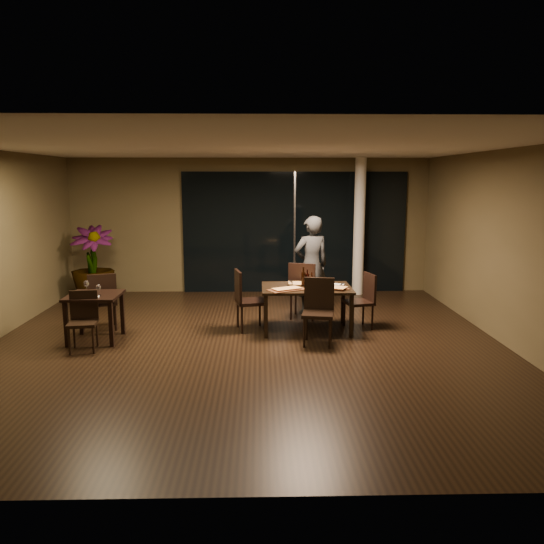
{
  "coord_description": "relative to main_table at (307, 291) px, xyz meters",
  "views": [
    {
      "loc": [
        0.21,
        -7.91,
        2.54
      ],
      "look_at": [
        0.41,
        0.56,
        1.05
      ],
      "focal_mm": 35.0,
      "sensor_mm": 36.0,
      "label": 1
    }
  ],
  "objects": [
    {
      "name": "wall_back",
      "position": [
        -1.0,
        3.25,
        0.82
      ],
      "size": [
        8.0,
        0.1,
        3.0
      ],
      "primitive_type": "cube",
      "color": "brown",
      "rests_on": "ground"
    },
    {
      "name": "wine_glass_a",
      "position": [
        -3.55,
        -0.37,
        0.17
      ],
      "size": [
        0.08,
        0.08,
        0.19
      ],
      "primitive_type": null,
      "color": "white",
      "rests_on": "side_table"
    },
    {
      "name": "chair_main_far",
      "position": [
        0.0,
        0.72,
        -0.09
      ],
      "size": [
        0.61,
        0.61,
        1.05
      ],
      "rotation": [
        0.0,
        0.0,
        2.86
      ],
      "color": "black",
      "rests_on": "ground"
    },
    {
      "name": "pizza_board_left",
      "position": [
        -0.35,
        -0.27,
        0.08
      ],
      "size": [
        0.67,
        0.55,
        0.01
      ],
      "primitive_type": "cube",
      "rotation": [
        0.0,
        0.0,
        0.5
      ],
      "color": "#4D2B18",
      "rests_on": "main_table"
    },
    {
      "name": "pizza_board_right",
      "position": [
        0.38,
        -0.15,
        0.08
      ],
      "size": [
        0.62,
        0.34,
        0.01
      ],
      "primitive_type": "cube",
      "rotation": [
        0.0,
        0.0,
        0.07
      ],
      "color": "#432415",
      "rests_on": "main_table"
    },
    {
      "name": "bottle_c",
      "position": [
        0.02,
        0.08,
        0.22
      ],
      "size": [
        0.06,
        0.06,
        0.28
      ],
      "primitive_type": null,
      "color": "black",
      "rests_on": "main_table"
    },
    {
      "name": "main_table",
      "position": [
        0.0,
        0.0,
        0.0
      ],
      "size": [
        1.5,
        1.0,
        0.75
      ],
      "color": "black",
      "rests_on": "ground"
    },
    {
      "name": "window_panel",
      "position": [
        0.0,
        3.16,
        0.67
      ],
      "size": [
        5.0,
        0.06,
        2.7
      ],
      "primitive_type": "cube",
      "color": "black",
      "rests_on": "ground"
    },
    {
      "name": "wall_right",
      "position": [
        3.05,
        -0.8,
        0.82
      ],
      "size": [
        0.1,
        8.0,
        3.0
      ],
      "primitive_type": "cube",
      "color": "brown",
      "rests_on": "ground"
    },
    {
      "name": "bottle_b",
      "position": [
        0.08,
        -0.02,
        0.2
      ],
      "size": [
        0.06,
        0.06,
        0.25
      ],
      "primitive_type": null,
      "color": "black",
      "rests_on": "main_table"
    },
    {
      "name": "chair_side_far",
      "position": [
        -3.44,
        0.07,
        -0.12
      ],
      "size": [
        0.58,
        0.58,
        0.99
      ],
      "rotation": [
        0.0,
        0.0,
        3.46
      ],
      "color": "black",
      "rests_on": "ground"
    },
    {
      "name": "chair_main_right",
      "position": [
        0.99,
        0.14,
        -0.15
      ],
      "size": [
        0.53,
        0.53,
        0.95
      ],
      "rotation": [
        0.0,
        0.0,
        -1.32
      ],
      "color": "black",
      "rests_on": "ground"
    },
    {
      "name": "wine_glass_b",
      "position": [
        -3.3,
        -0.57,
        0.16
      ],
      "size": [
        0.07,
        0.07,
        0.16
      ],
      "primitive_type": null,
      "color": "white",
      "rests_on": "side_table"
    },
    {
      "name": "tumbler_right",
      "position": [
        0.24,
        0.13,
        0.12
      ],
      "size": [
        0.08,
        0.08,
        0.09
      ],
      "primitive_type": "cylinder",
      "color": "white",
      "rests_on": "main_table"
    },
    {
      "name": "tumbler_left",
      "position": [
        -0.26,
        0.12,
        0.12
      ],
      "size": [
        0.08,
        0.08,
        0.09
      ],
      "primitive_type": "cylinder",
      "color": "white",
      "rests_on": "main_table"
    },
    {
      "name": "bottle_a",
      "position": [
        -0.05,
        0.05,
        0.24
      ],
      "size": [
        0.07,
        0.07,
        0.33
      ],
      "primitive_type": null,
      "color": "black",
      "rests_on": "main_table"
    },
    {
      "name": "wall_front",
      "position": [
        -1.0,
        -4.85,
        0.82
      ],
      "size": [
        8.0,
        0.1,
        3.0
      ],
      "primitive_type": "cube",
      "color": "brown",
      "rests_on": "ground"
    },
    {
      "name": "ground",
      "position": [
        -1.0,
        -0.8,
        -0.68
      ],
      "size": [
        8.0,
        8.0,
        0.0
      ],
      "primitive_type": "plane",
      "color": "black",
      "rests_on": "ground"
    },
    {
      "name": "napkin_far",
      "position": [
        0.57,
        0.15,
        0.08
      ],
      "size": [
        0.21,
        0.17,
        0.01
      ],
      "primitive_type": "cube",
      "rotation": [
        0.0,
        0.0,
        -0.43
      ],
      "color": "white",
      "rests_on": "main_table"
    },
    {
      "name": "diner",
      "position": [
        0.19,
        1.16,
        0.26
      ],
      "size": [
        0.73,
        0.59,
        1.86
      ],
      "primitive_type": "imported",
      "rotation": [
        0.0,
        0.0,
        3.44
      ],
      "color": "#292B2E",
      "rests_on": "ground"
    },
    {
      "name": "round_pizza",
      "position": [
        -0.13,
        0.26,
        0.08
      ],
      "size": [
        0.32,
        0.32,
        0.01
      ],
      "primitive_type": "cylinder",
      "color": "#C54115",
      "rests_on": "main_table"
    },
    {
      "name": "ceiling",
      "position": [
        -1.0,
        -0.8,
        2.34
      ],
      "size": [
        8.0,
        8.0,
        0.04
      ],
      "primitive_type": "cube",
      "color": "silver",
      "rests_on": "wall_back"
    },
    {
      "name": "side_table",
      "position": [
        -3.4,
        -0.5,
        -0.05
      ],
      "size": [
        0.8,
        0.8,
        0.75
      ],
      "color": "black",
      "rests_on": "ground"
    },
    {
      "name": "chair_main_near",
      "position": [
        0.13,
        -0.7,
        -0.11
      ],
      "size": [
        0.55,
        0.55,
        1.02
      ],
      "rotation": [
        0.0,
        0.0,
        -0.18
      ],
      "color": "black",
      "rests_on": "ground"
    },
    {
      "name": "side_napkin",
      "position": [
        -3.35,
        -0.72,
        0.08
      ],
      "size": [
        0.19,
        0.13,
        0.01
      ],
      "primitive_type": "cube",
      "rotation": [
        0.0,
        0.0,
        0.12
      ],
      "color": "white",
      "rests_on": "side_table"
    },
    {
      "name": "chair_main_left",
      "position": [
        -1.03,
        0.02,
        -0.1
      ],
      "size": [
        0.57,
        0.57,
        1.03
      ],
      "rotation": [
        0.0,
        0.0,
        1.79
      ],
      "color": "black",
      "rests_on": "ground"
    },
    {
      "name": "oblong_pizza_left",
      "position": [
        -0.35,
        -0.27,
        0.1
      ],
      "size": [
        0.48,
        0.39,
        0.02
      ],
      "primitive_type": null,
      "rotation": [
        0.0,
        0.0,
        0.49
      ],
      "color": "maroon",
      "rests_on": "pizza_board_left"
    },
    {
      "name": "oblong_pizza_right",
      "position": [
        0.38,
        -0.15,
        0.1
      ],
      "size": [
        0.57,
        0.45,
        0.02
      ],
      "primitive_type": null,
      "rotation": [
        0.0,
        0.0,
        -0.47
      ],
      "color": "maroon",
      "rests_on": "pizza_board_right"
    },
    {
      "name": "napkin_near",
      "position": [
        0.55,
        -0.09,
        0.08
      ],
      "size": [
        0.2,
        0.15,
        0.01
      ],
      "primitive_type": "cube",
      "rotation": [
        0.0,
        0.0,
        -0.31
      ],
      "color": "white",
      "rests_on": "main_table"
    },
    {
      "name": "column",
      "position": [
        1.4,
        2.85,
        0.82
      ],
      "size": [
        0.24,
        0.24,
        3.0
      ],
      "primitive_type": "cylinder",
      "color": "silver",
      "rests_on": "ground"
    },
    {
      "name": "chair_side_near",
      "position": [
        -3.44,
        -0.94,
        -0.18
      ],
      "size": [
        0.46,
        0.46,
        0.89
      ],
      "rotation": [
        0.0,
        0.0,
        0.13
      ],
      "color": "black",
      "rests_on": "ground"
    },
    {
      "name": "potted_plant",
      "position": [
        -4.3,
        2.36,
        0.11
      ],
      "size": [
        1.03,
        1.03,
        1.58
      ],
      "primitive_type": "imported",
      "rotation": [
        0.0,
        0.0,
        0.23
      ],
      "color": "#1F4C19",
      "rests_on": "ground"
    }
  ]
}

